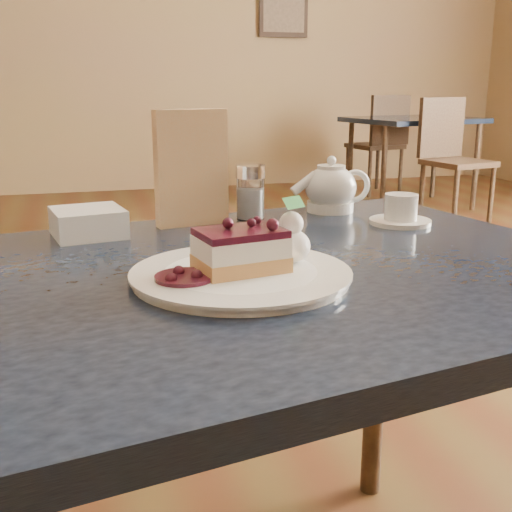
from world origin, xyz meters
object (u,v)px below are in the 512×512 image
object	(u,v)px
main_table	(227,321)
dessert_plate	(241,276)
tea_set	(344,194)
bg_table_far_right	(409,198)
cheesecake_slice	(241,251)

from	to	relation	value
main_table	dessert_plate	xyz separation A→B (m)	(0.01, -0.04, 0.08)
tea_set	bg_table_far_right	xyz separation A→B (m)	(2.02, 3.30, -0.66)
cheesecake_slice	tea_set	xyz separation A→B (m)	(0.30, 0.36, 0.00)
bg_table_far_right	dessert_plate	bearing A→B (deg)	-133.07
dessert_plate	cheesecake_slice	size ratio (longest dim) A/B	2.27
dessert_plate	cheesecake_slice	distance (m)	0.03
main_table	bg_table_far_right	world-z (taller)	main_table
cheesecake_slice	tea_set	bearing A→B (deg)	40.51
dessert_plate	main_table	bearing A→B (deg)	99.79
bg_table_far_right	tea_set	bearing A→B (deg)	-132.18
tea_set	cheesecake_slice	bearing A→B (deg)	-129.70
main_table	cheesecake_slice	distance (m)	0.12
bg_table_far_right	cheesecake_slice	bearing A→B (deg)	-133.07
cheesecake_slice	bg_table_far_right	bearing A→B (deg)	47.91
dessert_plate	tea_set	bearing A→B (deg)	50.30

